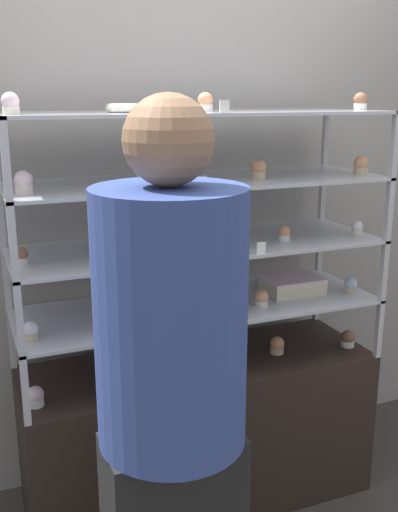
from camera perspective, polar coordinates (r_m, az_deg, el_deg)
ground_plane at (r=2.89m, az=0.00°, el=-21.86°), size 20.00×20.00×0.00m
back_wall at (r=2.71m, az=-3.16°, el=5.84°), size 8.00×0.05×2.60m
display_base at (r=2.70m, az=0.00°, el=-16.32°), size 1.47×0.50×0.65m
display_riser_lower at (r=2.45m, az=0.00°, el=-4.92°), size 1.47×0.50×0.26m
display_riser_middle at (r=2.38m, az=0.00°, el=0.87°), size 1.47×0.50×0.26m
display_riser_upper at (r=2.33m, az=0.00°, el=6.98°), size 1.47×0.50×0.26m
display_riser_top at (r=2.31m, az=0.00°, el=13.28°), size 1.47×0.50×0.26m
layer_cake_centerpiece at (r=2.58m, az=2.11°, el=-8.49°), size 0.21×0.21×0.10m
sheet_cake_frosted at (r=2.61m, az=8.88°, el=-2.74°), size 0.25×0.17×0.07m
cupcake_0 at (r=2.28m, az=-15.31°, el=-12.79°), size 0.06×0.06×0.08m
cupcake_1 at (r=2.32m, az=-6.52°, el=-11.80°), size 0.06×0.06×0.08m
cupcake_2 at (r=2.63m, az=7.44°, el=-8.43°), size 0.06×0.06×0.08m
cupcake_3 at (r=2.76m, az=13.99°, el=-7.64°), size 0.06×0.06×0.08m
price_tag_0 at (r=2.23m, az=-7.11°, el=-13.36°), size 0.04×0.00×0.04m
cupcake_4 at (r=2.18m, az=-15.74°, el=-6.89°), size 0.06×0.06×0.07m
cupcake_5 at (r=2.30m, az=-4.19°, el=-5.19°), size 0.06×0.06×0.07m
cupcake_6 at (r=2.44m, az=5.98°, el=-4.03°), size 0.06×0.06×0.07m
cupcake_7 at (r=2.67m, az=14.24°, el=-2.71°), size 0.06×0.06×0.07m
price_tag_1 at (r=2.16m, az=-3.71°, el=-6.80°), size 0.04×0.00×0.04m
cupcake_8 at (r=2.17m, az=-16.56°, el=-0.00°), size 0.05×0.05×0.06m
cupcake_9 at (r=2.21m, az=-7.24°, el=0.79°), size 0.05×0.05×0.06m
cupcake_10 at (r=2.28m, az=0.90°, el=1.35°), size 0.05×0.05×0.06m
cupcake_11 at (r=2.44m, az=8.12°, el=2.14°), size 0.05×0.05×0.06m
cupcake_12 at (r=2.61m, az=14.79°, el=2.61°), size 0.05×0.05×0.06m
price_tag_2 at (r=2.23m, az=5.95°, el=0.77°), size 0.04×0.00×0.04m
cupcake_13 at (r=2.07m, az=-16.36°, el=6.74°), size 0.06×0.06×0.08m
cupcake_14 at (r=2.18m, az=-5.20°, el=7.69°), size 0.06×0.06×0.08m
cupcake_15 at (r=2.36m, az=5.68°, el=8.23°), size 0.06×0.06×0.08m
cupcake_16 at (r=2.56m, az=15.16°, el=8.33°), size 0.06×0.06×0.08m
price_tag_3 at (r=2.08m, az=0.28°, el=6.99°), size 0.04×0.00×0.04m
cupcake_17 at (r=2.03m, az=-17.52°, el=13.66°), size 0.06×0.06×0.07m
cupcake_18 at (r=2.27m, az=0.60°, el=14.43°), size 0.06×0.06×0.07m
cupcake_19 at (r=2.60m, az=15.12°, el=14.02°), size 0.06×0.06×0.07m
price_tag_4 at (r=2.09m, az=2.35°, el=14.05°), size 0.04×0.00×0.04m
donut_glazed at (r=2.19m, az=-7.26°, el=13.81°), size 0.12×0.12×0.03m
customer_figure at (r=1.69m, az=-2.60°, el=-13.37°), size 0.41×0.41×1.74m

